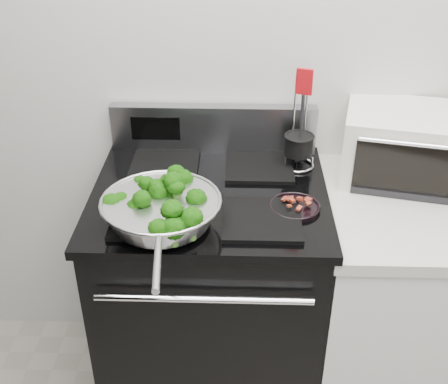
{
  "coord_description": "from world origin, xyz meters",
  "views": [
    {
      "loc": [
        -0.2,
        -0.19,
        1.93
      ],
      "look_at": [
        -0.25,
        1.36,
        0.98
      ],
      "focal_mm": 45.0,
      "sensor_mm": 36.0,
      "label": 1
    }
  ],
  "objects_px": {
    "skillet": "(161,210)",
    "toaster_oven": "(407,145)",
    "bacon_plate": "(295,204)",
    "gas_range": "(211,295)",
    "utensil_holder": "(298,150)"
  },
  "relations": [
    {
      "from": "skillet",
      "to": "toaster_oven",
      "type": "bearing_deg",
      "value": 19.44
    },
    {
      "from": "skillet",
      "to": "bacon_plate",
      "type": "xyz_separation_m",
      "value": [
        0.41,
        0.1,
        -0.04
      ]
    },
    {
      "from": "skillet",
      "to": "toaster_oven",
      "type": "relative_size",
      "value": 1.19
    },
    {
      "from": "skillet",
      "to": "bacon_plate",
      "type": "height_order",
      "value": "skillet"
    },
    {
      "from": "gas_range",
      "to": "skillet",
      "type": "distance_m",
      "value": 0.57
    },
    {
      "from": "bacon_plate",
      "to": "utensil_holder",
      "type": "distance_m",
      "value": 0.29
    },
    {
      "from": "bacon_plate",
      "to": "utensil_holder",
      "type": "relative_size",
      "value": 0.44
    },
    {
      "from": "utensil_holder",
      "to": "toaster_oven",
      "type": "relative_size",
      "value": 0.76
    },
    {
      "from": "gas_range",
      "to": "toaster_oven",
      "type": "xyz_separation_m",
      "value": [
        0.68,
        0.17,
        0.56
      ]
    },
    {
      "from": "utensil_holder",
      "to": "bacon_plate",
      "type": "bearing_deg",
      "value": -78.6
    },
    {
      "from": "bacon_plate",
      "to": "toaster_oven",
      "type": "height_order",
      "value": "toaster_oven"
    },
    {
      "from": "skillet",
      "to": "bacon_plate",
      "type": "bearing_deg",
      "value": 8.88
    },
    {
      "from": "skillet",
      "to": "toaster_oven",
      "type": "xyz_separation_m",
      "value": [
        0.82,
        0.38,
        0.04
      ]
    },
    {
      "from": "skillet",
      "to": "utensil_holder",
      "type": "height_order",
      "value": "utensil_holder"
    },
    {
      "from": "bacon_plate",
      "to": "toaster_oven",
      "type": "relative_size",
      "value": 0.33
    }
  ]
}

